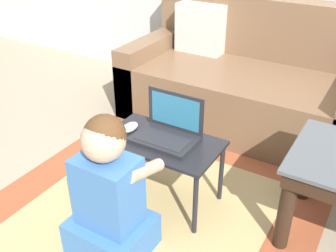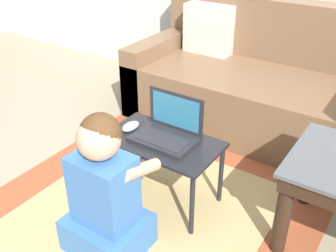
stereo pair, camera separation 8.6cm
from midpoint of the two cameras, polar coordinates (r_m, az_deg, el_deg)
The scene contains 7 objects.
ground_plane at distance 2.10m, azimuth -1.54°, elevation -12.31°, with size 16.00×16.00×0.00m, color gray.
area_rug at distance 2.05m, azimuth -3.03°, elevation -13.40°, with size 1.62×1.86×0.01m.
couch at distance 2.87m, azimuth 12.97°, elevation 5.90°, with size 1.65×0.85×0.83m.
laptop_desk at distance 1.99m, azimuth 0.37°, elevation -3.22°, with size 0.59×0.34×0.37m.
laptop at distance 1.96m, azimuth 1.11°, elevation -0.94°, with size 0.32×0.22×0.22m.
computer_mouse at distance 2.06m, azimuth -4.26°, elevation -0.06°, with size 0.07×0.11×0.03m.
person_seated at distance 1.74m, azimuth -7.69°, elevation -9.76°, with size 0.35×0.37×0.69m.
Camera 2 is at (0.95, -1.24, 1.41)m, focal length 42.00 mm.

